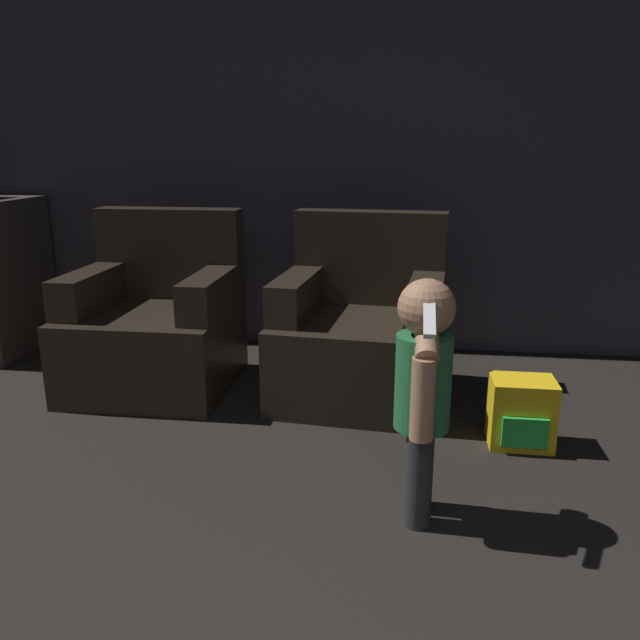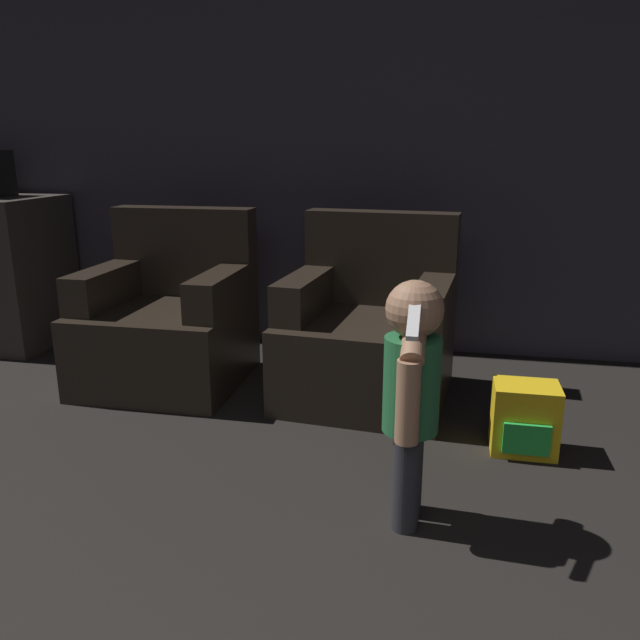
{
  "view_description": "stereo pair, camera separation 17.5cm",
  "coord_description": "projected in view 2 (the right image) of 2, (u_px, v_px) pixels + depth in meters",
  "views": [
    {
      "loc": [
        0.26,
        0.61,
        1.25
      ],
      "look_at": [
        -0.06,
        3.1,
        0.55
      ],
      "focal_mm": 35.0,
      "sensor_mm": 36.0,
      "label": 1
    },
    {
      "loc": [
        0.44,
        0.64,
        1.25
      ],
      "look_at": [
        -0.06,
        3.1,
        0.55
      ],
      "focal_mm": 35.0,
      "sensor_mm": 36.0,
      "label": 2
    }
  ],
  "objects": [
    {
      "name": "toy_backpack",
      "position": [
        525.0,
        419.0,
        2.62
      ],
      "size": [
        0.27,
        0.22,
        0.3
      ],
      "color": "yellow",
      "rests_on": "ground_plane"
    },
    {
      "name": "person_toddler",
      "position": [
        411.0,
        385.0,
        2.03
      ],
      "size": [
        0.19,
        0.33,
        0.85
      ],
      "rotation": [
        0.0,
        0.0,
        -1.61
      ],
      "color": "#28282D",
      "rests_on": "ground_plane"
    },
    {
      "name": "armchair_left",
      "position": [
        169.0,
        322.0,
        3.4
      ],
      "size": [
        0.81,
        0.8,
        0.92
      ],
      "rotation": [
        0.0,
        0.0,
        -0.0
      ],
      "color": "black",
      "rests_on": "ground_plane"
    },
    {
      "name": "armchair_right",
      "position": [
        369.0,
        334.0,
        3.19
      ],
      "size": [
        0.88,
        0.87,
        0.92
      ],
      "rotation": [
        0.0,
        0.0,
        -0.09
      ],
      "color": "black",
      "rests_on": "ground_plane"
    },
    {
      "name": "wall_back",
      "position": [
        377.0,
        138.0,
        3.71
      ],
      "size": [
        8.4,
        0.05,
        2.6
      ],
      "color": "#3D3842",
      "rests_on": "ground_plane"
    }
  ]
}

